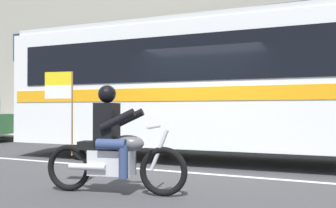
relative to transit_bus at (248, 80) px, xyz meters
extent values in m
plane|color=#3D3D3F|center=(-0.71, -1.19, -1.88)|extent=(60.00, 60.00, 0.00)
cube|color=#B7B2A8|center=(-0.71, 3.91, -1.81)|extent=(28.00, 3.80, 0.15)
cube|color=silver|center=(-0.71, -1.79, -1.88)|extent=(26.60, 0.14, 0.01)
cube|color=#233347|center=(-0.71, 5.77, 2.54)|extent=(25.76, 0.10, 1.40)
cube|color=white|center=(0.00, 0.01, -0.15)|extent=(11.49, 3.02, 2.70)
cube|color=black|center=(0.00, 0.01, 0.40)|extent=(10.58, 3.02, 0.96)
cube|color=orange|center=(0.00, 0.01, -0.35)|extent=(11.26, 3.04, 0.28)
cube|color=silver|center=(0.00, 0.01, 1.26)|extent=(11.25, 2.88, 0.16)
cylinder|color=black|center=(-3.53, -1.17, -1.36)|extent=(1.04, 0.30, 1.04)
torus|color=black|center=(-0.32, -3.75, -1.54)|extent=(0.69, 0.23, 0.69)
torus|color=black|center=(-1.74, -4.04, -1.54)|extent=(0.69, 0.23, 0.69)
cube|color=silver|center=(-1.08, -3.91, -1.44)|extent=(0.68, 0.40, 0.36)
ellipsoid|color=#59565B|center=(-0.84, -3.86, -1.16)|extent=(0.53, 0.37, 0.24)
cube|color=black|center=(-1.28, -3.95, -1.20)|extent=(0.60, 0.37, 0.12)
cylinder|color=silver|center=(-0.38, -3.77, -1.24)|extent=(0.28, 0.11, 0.58)
cylinder|color=silver|center=(-0.46, -3.78, -0.92)|extent=(0.17, 0.64, 0.04)
cylinder|color=silver|center=(-1.34, -4.13, -1.49)|extent=(0.56, 0.20, 0.09)
cube|color=black|center=(-1.15, -3.92, -0.86)|extent=(0.35, 0.41, 0.56)
sphere|color=black|center=(-1.15, -3.92, -0.45)|extent=(0.26, 0.26, 0.26)
cylinder|color=navy|center=(-1.05, -3.72, -1.16)|extent=(0.44, 0.23, 0.15)
cylinder|color=navy|center=(-0.87, -3.68, -1.40)|extent=(0.13, 0.13, 0.46)
cylinder|color=navy|center=(-0.98, -4.07, -1.16)|extent=(0.44, 0.23, 0.15)
cylinder|color=navy|center=(-0.80, -4.04, -1.40)|extent=(0.13, 0.13, 0.46)
cylinder|color=black|center=(-0.96, -3.68, -0.82)|extent=(0.53, 0.21, 0.32)
cylinder|color=black|center=(-0.87, -4.07, -0.82)|extent=(0.53, 0.21, 0.32)
cylinder|color=olive|center=(-1.69, -4.03, -0.73)|extent=(0.02, 0.02, 1.25)
cube|color=yellow|center=(-1.92, -4.08, -0.21)|extent=(0.44, 0.11, 0.20)
cube|color=white|center=(-1.92, -4.08, -0.41)|extent=(0.44, 0.11, 0.20)
cylinder|color=gold|center=(-3.04, 2.71, -1.44)|extent=(0.22, 0.22, 0.58)
sphere|color=gold|center=(-3.04, 2.71, -1.08)|extent=(0.20, 0.20, 0.20)
cylinder|color=gold|center=(-3.04, 2.57, -1.41)|extent=(0.09, 0.10, 0.09)
camera|label=1|loc=(1.96, -8.48, -0.67)|focal=40.16mm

